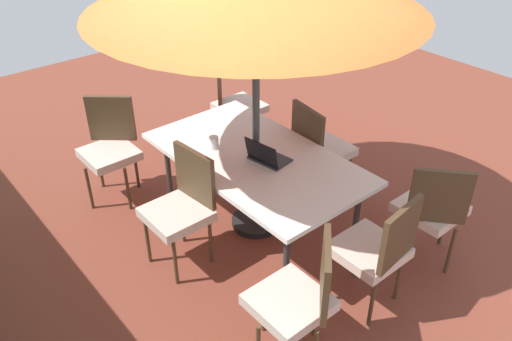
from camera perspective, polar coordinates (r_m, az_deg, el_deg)
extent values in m
cube|color=brown|center=(4.83, 0.00, -5.88)|extent=(10.00, 10.00, 0.02)
cube|color=white|center=(4.42, 0.00, 1.36)|extent=(1.92, 1.08, 0.04)
cylinder|color=#333333|center=(4.40, 10.80, -5.22)|extent=(0.05, 0.05, 0.68)
cylinder|color=#333333|center=(5.36, -2.41, 2.95)|extent=(0.05, 0.05, 0.68)
cylinder|color=#333333|center=(3.94, 3.31, -9.83)|extent=(0.05, 0.05, 0.68)
cylinder|color=#333333|center=(4.99, -9.47, 0.02)|extent=(0.05, 0.05, 0.68)
cylinder|color=#4C4C4C|center=(4.20, 0.00, 6.55)|extent=(0.06, 0.06, 2.30)
cylinder|color=black|center=(4.80, 0.00, -5.51)|extent=(0.44, 0.44, 0.06)
cube|color=beige|center=(4.18, -8.63, -4.71)|extent=(0.46, 0.46, 0.08)
cube|color=#4C3823|center=(4.13, -6.65, -0.54)|extent=(0.44, 0.08, 0.45)
cylinder|color=#4C3823|center=(4.39, -11.67, -7.42)|extent=(0.03, 0.03, 0.45)
cylinder|color=#4C3823|center=(4.16, -8.74, -9.75)|extent=(0.03, 0.03, 0.45)
cylinder|color=#4C3823|center=(4.54, -7.99, -5.39)|extent=(0.03, 0.03, 0.45)
cylinder|color=#4C3823|center=(4.32, -4.97, -7.50)|extent=(0.03, 0.03, 0.45)
cube|color=beige|center=(3.89, 12.12, -8.46)|extent=(0.46, 0.46, 0.08)
cube|color=#4C3823|center=(3.65, 15.36, -6.74)|extent=(0.09, 0.44, 0.45)
cylinder|color=#4C3823|center=(4.25, 11.00, -8.89)|extent=(0.03, 0.03, 0.45)
cylinder|color=#4C3823|center=(4.02, 8.08, -11.46)|extent=(0.03, 0.03, 0.45)
cylinder|color=#4C3823|center=(4.13, 15.19, -11.04)|extent=(0.03, 0.03, 0.45)
cylinder|color=#4C3823|center=(3.90, 12.44, -13.86)|extent=(0.03, 0.03, 0.45)
cube|color=beige|center=(4.99, 7.38, 2.21)|extent=(0.46, 0.46, 0.08)
cube|color=#4C3823|center=(4.74, 5.59, 4.29)|extent=(0.44, 0.10, 0.45)
cylinder|color=#4C3823|center=(5.12, 9.99, -0.70)|extent=(0.03, 0.03, 0.45)
cylinder|color=#4C3823|center=(5.34, 7.52, 1.12)|extent=(0.03, 0.03, 0.45)
cylinder|color=#4C3823|center=(4.92, 6.79, -1.92)|extent=(0.03, 0.03, 0.45)
cylinder|color=#4C3823|center=(5.15, 4.37, 0.03)|extent=(0.03, 0.03, 0.45)
cube|color=beige|center=(3.46, 3.63, -14.09)|extent=(0.46, 0.46, 0.08)
cube|color=#4C3823|center=(3.27, 7.53, -11.13)|extent=(0.33, 0.34, 0.45)
cylinder|color=#4C3823|center=(3.78, 0.82, -14.65)|extent=(0.03, 0.03, 0.45)
cylinder|color=#4C3823|center=(3.78, 6.46, -14.99)|extent=(0.03, 0.03, 0.45)
cube|color=beige|center=(5.76, -1.77, 6.89)|extent=(0.46, 0.46, 0.08)
cube|color=#4C3823|center=(5.64, -3.97, 9.23)|extent=(0.38, 0.29, 0.45)
cylinder|color=#4C3823|center=(5.73, 0.15, 3.77)|extent=(0.03, 0.03, 0.45)
cylinder|color=#4C3823|center=(6.04, -0.08, 5.43)|extent=(0.03, 0.03, 0.45)
cylinder|color=#4C3823|center=(5.72, -3.46, 3.65)|extent=(0.03, 0.03, 0.45)
cylinder|color=#4C3823|center=(6.03, -3.51, 5.32)|extent=(0.03, 0.03, 0.45)
cube|color=beige|center=(4.41, 18.35, -3.93)|extent=(0.46, 0.46, 0.08)
cube|color=#4C3823|center=(4.10, 19.32, -2.70)|extent=(0.36, 0.32, 0.45)
cylinder|color=#4C3823|center=(4.75, 19.68, -5.36)|extent=(0.03, 0.03, 0.45)
cylinder|color=#4C3823|center=(4.68, 15.37, -5.06)|extent=(0.03, 0.03, 0.45)
cylinder|color=#4C3823|center=(4.47, 20.31, -8.18)|extent=(0.03, 0.03, 0.45)
cylinder|color=#4C3823|center=(4.40, 15.71, -7.92)|extent=(0.03, 0.03, 0.45)
cube|color=beige|center=(5.07, -15.62, 1.71)|extent=(0.46, 0.46, 0.08)
cube|color=#4C3823|center=(5.12, -15.47, 5.47)|extent=(0.32, 0.35, 0.45)
cylinder|color=#4C3823|center=(5.12, -17.62, -1.86)|extent=(0.03, 0.03, 0.45)
cylinder|color=#4C3823|center=(5.02, -13.73, -1.96)|extent=(0.03, 0.03, 0.45)
cylinder|color=#4C3823|center=(5.40, -16.56, 0.31)|extent=(0.03, 0.03, 0.45)
cylinder|color=#4C3823|center=(5.31, -12.85, 0.27)|extent=(0.03, 0.03, 0.45)
cube|color=#2D2D33|center=(4.35, 1.51, 1.28)|extent=(0.35, 0.27, 0.02)
cube|color=black|center=(4.23, 0.58, 1.93)|extent=(0.32, 0.10, 0.20)
cylinder|color=white|center=(4.51, -4.59, 3.03)|extent=(0.08, 0.08, 0.11)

